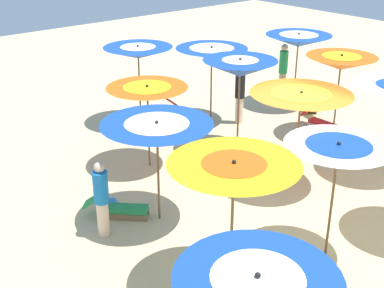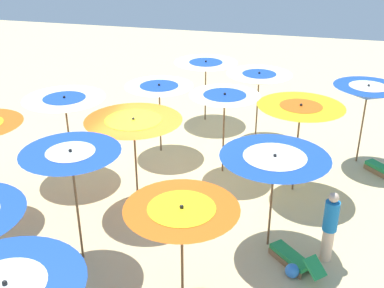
% 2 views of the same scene
% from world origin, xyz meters
% --- Properties ---
extents(ground, '(40.69, 40.69, 0.04)m').
position_xyz_m(ground, '(0.00, 0.00, -0.02)').
color(ground, beige).
extents(beach_umbrella_0, '(2.04, 2.04, 2.42)m').
position_xyz_m(beach_umbrella_0, '(5.77, -0.09, 2.19)').
color(beach_umbrella_0, brown).
rests_on(beach_umbrella_0, ground).
extents(beach_umbrella_1, '(1.99, 1.99, 2.17)m').
position_xyz_m(beach_umbrella_1, '(3.15, 1.47, 1.94)').
color(beach_umbrella_1, brown).
rests_on(beach_umbrella_1, ground).
extents(beach_umbrella_2, '(2.26, 2.26, 2.23)m').
position_xyz_m(beach_umbrella_2, '(0.95, 2.80, 1.98)').
color(beach_umbrella_2, brown).
rests_on(beach_umbrella_2, ground).
extents(beach_umbrella_3, '(2.15, 2.15, 2.43)m').
position_xyz_m(beach_umbrella_3, '(-1.60, 3.17, 2.16)').
color(beach_umbrella_3, brown).
rests_on(beach_umbrella_3, ground).
extents(beach_umbrella_5, '(2.15, 2.15, 2.35)m').
position_xyz_m(beach_umbrella_5, '(4.50, -1.85, 2.13)').
color(beach_umbrella_5, brown).
rests_on(beach_umbrella_5, ground).
extents(beach_umbrella_6, '(1.94, 1.94, 2.57)m').
position_xyz_m(beach_umbrella_6, '(2.41, -0.93, 2.29)').
color(beach_umbrella_6, brown).
rests_on(beach_umbrella_6, ground).
extents(beach_umbrella_7, '(2.30, 2.30, 2.35)m').
position_xyz_m(beach_umbrella_7, '(0.10, -0.56, 2.10)').
color(beach_umbrella_7, brown).
rests_on(beach_umbrella_7, ground).
extents(beach_umbrella_8, '(1.90, 1.90, 2.36)m').
position_xyz_m(beach_umbrella_8, '(-2.13, 1.17, 2.15)').
color(beach_umbrella_8, brown).
rests_on(beach_umbrella_8, ground).
extents(beach_umbrella_10, '(2.12, 2.12, 2.42)m').
position_xyz_m(beach_umbrella_10, '(3.82, -4.97, 2.17)').
color(beach_umbrella_10, brown).
rests_on(beach_umbrella_10, ground).
extents(beach_umbrella_11, '(1.95, 1.95, 2.41)m').
position_xyz_m(beach_umbrella_11, '(1.34, -3.79, 2.16)').
color(beach_umbrella_11, brown).
rests_on(beach_umbrella_11, ground).
extents(lounger_0, '(0.49, 1.37, 0.59)m').
position_xyz_m(lounger_0, '(5.74, -0.72, 0.20)').
color(lounger_0, silver).
rests_on(lounger_0, ground).
extents(lounger_1, '(0.56, 1.33, 0.53)m').
position_xyz_m(lounger_1, '(4.80, -1.02, 0.20)').
color(lounger_1, olive).
rests_on(lounger_1, ground).
extents(lounger_2, '(1.24, 0.36, 0.63)m').
position_xyz_m(lounger_2, '(1.90, -3.91, 0.21)').
color(lounger_2, silver).
rests_on(lounger_2, ground).
extents(lounger_3, '(1.20, 1.22, 0.52)m').
position_xyz_m(lounger_3, '(1.55, 3.40, 0.19)').
color(lounger_3, olive).
rests_on(lounger_3, ground).
extents(lounger_5, '(1.25, 0.96, 0.55)m').
position_xyz_m(lounger_5, '(3.08, -4.81, 0.20)').
color(lounger_5, olive).
rests_on(lounger_5, ground).
extents(beachgoer_0, '(0.30, 0.30, 1.88)m').
position_xyz_m(beachgoer_0, '(4.58, -5.23, 1.00)').
color(beachgoer_0, '#D8A87F').
rests_on(beachgoer_0, ground).
extents(beachgoer_1, '(0.30, 0.30, 1.63)m').
position_xyz_m(beachgoer_1, '(1.16, 4.04, 0.85)').
color(beachgoer_1, beige).
rests_on(beachgoer_1, ground).
extents(beachgoer_2, '(0.30, 0.30, 1.76)m').
position_xyz_m(beachgoer_2, '(3.79, -2.38, 0.92)').
color(beachgoer_2, beige).
rests_on(beachgoer_2, ground).
extents(beach_ball, '(0.29, 0.29, 0.29)m').
position_xyz_m(beach_ball, '(1.88, 3.39, 0.15)').
color(beach_ball, '#337FE5').
rests_on(beach_ball, ground).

